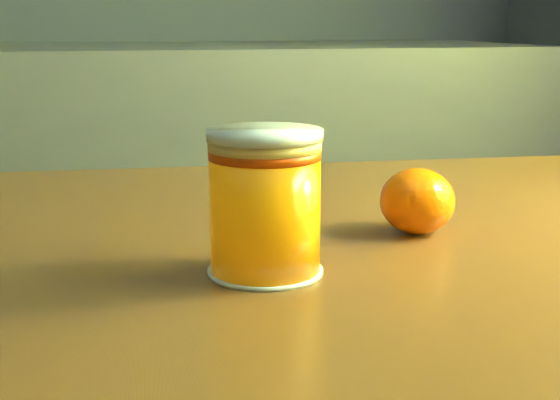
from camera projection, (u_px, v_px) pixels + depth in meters
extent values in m
cube|color=brown|center=(358.00, 258.00, 0.69)|extent=(1.07, 0.79, 0.04)
cylinder|color=orange|center=(265.00, 212.00, 0.58)|extent=(0.08, 0.08, 0.09)
cylinder|color=#E9BE5F|center=(265.00, 145.00, 0.57)|extent=(0.08, 0.08, 0.01)
cylinder|color=silver|center=(265.00, 136.00, 0.56)|extent=(0.09, 0.09, 0.01)
ellipsoid|color=#F26404|center=(273.00, 235.00, 0.59)|extent=(0.07, 0.07, 0.05)
ellipsoid|color=#F26404|center=(417.00, 201.00, 0.69)|extent=(0.08, 0.08, 0.06)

